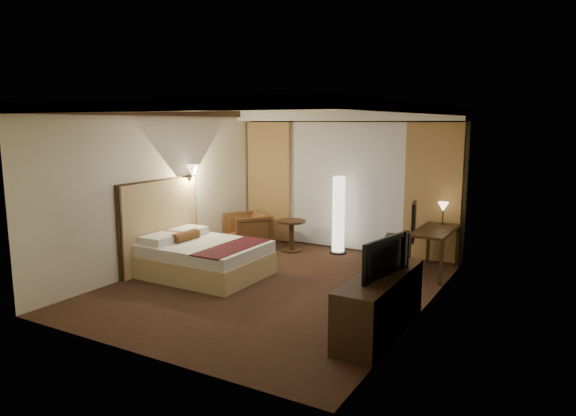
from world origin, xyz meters
The scene contains 21 objects.
floor centered at (0.00, 0.00, 0.00)m, with size 4.50×5.50×0.01m, color #322113.
ceiling centered at (0.00, 0.00, 2.70)m, with size 4.50×5.50×0.01m, color white.
back_wall centered at (0.00, 2.75, 1.35)m, with size 4.50×0.02×2.70m, color beige.
left_wall centered at (-2.25, 0.00, 1.35)m, with size 0.02×5.50×2.70m, color beige.
right_wall centered at (2.25, 0.00, 1.35)m, with size 0.02×5.50×2.70m, color beige.
crown_molding centered at (0.00, 0.00, 2.64)m, with size 4.50×5.50×0.12m, color black, non-canonical shape.
soffit centered at (0.00, 2.50, 2.60)m, with size 4.50×0.50×0.20m, color white.
curtain_sheer centered at (0.00, 2.67, 1.25)m, with size 2.48×0.04×2.45m, color silver.
curtain_left_drape centered at (-1.70, 2.61, 1.25)m, with size 1.00×0.14×2.45m, color tan.
curtain_right_drape centered at (1.70, 2.61, 1.25)m, with size 1.00×0.14×2.45m, color tan.
wall_sconce centered at (-2.09, 0.62, 1.62)m, with size 0.24×0.24×0.24m, color white, non-canonical shape.
bed centered at (-1.26, -0.11, 0.27)m, with size 1.86×1.45×0.54m, color white, non-canonical shape.
headboard centered at (-2.20, -0.11, 0.75)m, with size 0.12×1.75×1.50m, color tan, non-canonical shape.
armchair centered at (-1.69, 1.75, 0.39)m, with size 0.76×0.71×0.78m, color #523318.
side_table centered at (-0.83, 1.99, 0.30)m, with size 0.55×0.55×0.61m, color black, non-canonical shape.
floor_lamp centered at (0.02, 2.29, 0.74)m, with size 0.31×0.31×1.49m, color white, non-canonical shape.
desk centered at (1.95, 1.84, 0.38)m, with size 0.55×1.28×0.75m, color black, non-canonical shape.
desk_lamp centered at (1.95, 2.33, 0.92)m, with size 0.18×0.18×0.34m, color #FFD899, non-canonical shape.
office_chair centered at (1.38, 1.79, 0.59)m, with size 0.57×0.57×1.17m, color black, non-canonical shape.
dresser centered at (2.00, -0.91, 0.36)m, with size 0.50×1.83×0.71m, color black, non-canonical shape.
television centered at (1.97, -0.91, 1.00)m, with size 1.00×0.58×0.13m, color black.
Camera 1 is at (3.92, -6.48, 2.48)m, focal length 32.00 mm.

